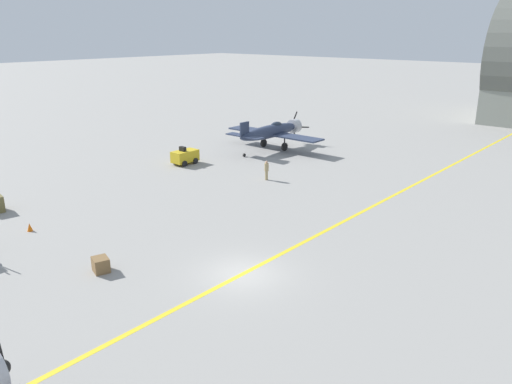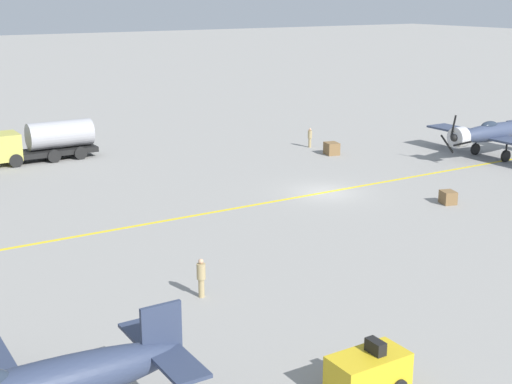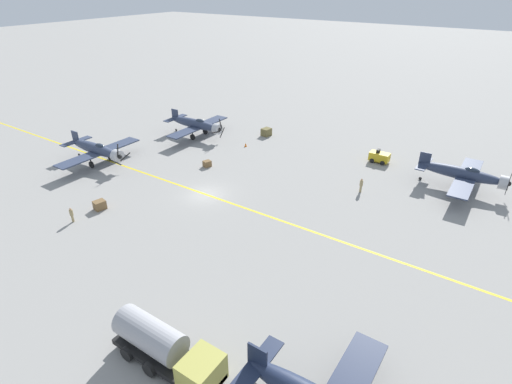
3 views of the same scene
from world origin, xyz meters
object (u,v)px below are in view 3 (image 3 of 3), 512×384
Objects in this scene: supply_crate_by_tanker at (266,132)px; supply_crate_outboard at (100,205)px; tow_tractor at (379,157)px; airplane_near_center at (97,149)px; fuel_tanker at (166,349)px; airplane_far_left at (464,174)px; airplane_near_left at (197,124)px; traffic_cone at (246,145)px; ground_crew_walking at (361,185)px; ground_crew_inspecting at (72,214)px; supply_crate_mid_lane at (207,164)px.

supply_crate_outboard is (29.16, -2.73, -0.11)m from supply_crate_by_tanker.
airplane_near_center is at bearing -55.57° from tow_tractor.
airplane_far_left is at bearing 162.99° from fuel_tanker.
supply_crate_outboard is (22.77, 6.05, -1.52)m from airplane_near_left.
supply_crate_outboard is (28.98, -20.93, -0.30)m from tow_tractor.
traffic_cone is at bearing 132.60° from airplane_near_center.
airplane_near_left is at bearing -77.04° from tow_tractor.
airplane_near_center is 10.23× the size of supply_crate_outboard.
traffic_cone is (5.42, -18.26, -0.52)m from tow_tractor.
ground_crew_walking is (3.37, 28.04, -1.06)m from airplane_near_left.
airplane_near_left reaches higher than traffic_cone.
airplane_far_left is 28.97m from supply_crate_by_tanker.
supply_crate_by_tanker is at bearing -155.92° from fuel_tanker.
supply_crate_mid_lane is at bearing 171.66° from ground_crew_inspecting.
supply_crate_by_tanker is at bearing 179.45° from traffic_cone.
tow_tractor is at bearing -173.73° from ground_crew_walking.
supply_crate_mid_lane is (14.22, -0.22, -0.19)m from supply_crate_by_tanker.
ground_crew_inspecting reaches higher than supply_crate_outboard.
traffic_cone is at bearing -102.17° from ground_crew_walking.
airplane_far_left is 4.62× the size of tow_tractor.
airplane_near_left reaches higher than supply_crate_by_tanker.
supply_crate_mid_lane is at bearing -1.10° from traffic_cone.
airplane_near_center is at bearing -38.94° from traffic_cone.
fuel_tanker reaches higher than ground_crew_inspecting.
ground_crew_walking is 19.99m from supply_crate_mid_lane.
ground_crew_walking is at bearing 131.41° from supply_crate_outboard.
airplane_far_left is 12.45× the size of supply_crate_mid_lane.
tow_tractor is at bearing 179.07° from fuel_tanker.
supply_crate_mid_lane is 1.75× the size of traffic_cone.
supply_crate_outboard is at bearing 44.62° from airplane_near_center.
airplane_near_left is 10.95m from supply_crate_by_tanker.
airplane_near_left is 7.32× the size of ground_crew_inspecting.
ground_crew_walking is 1.48× the size of supply_crate_outboard.
ground_crew_inspecting is 1.15× the size of supply_crate_by_tanker.
ground_crew_walking reaches higher than supply_crate_by_tanker.
tow_tractor is (-2.40, -10.61, -1.22)m from airplane_far_left.
supply_crate_by_tanker is 14.23m from supply_crate_mid_lane.
supply_crate_outboard is (-10.17, -20.30, -1.02)m from fuel_tanker.
airplane_near_left is 12.45× the size of supply_crate_mid_lane.
tow_tractor reaches higher than ground_crew_inspecting.
airplane_near_center reaches higher than traffic_cone.
ground_crew_inspecting is (32.17, -21.08, 0.10)m from tow_tractor.
supply_crate_outboard is at bearing 177.37° from ground_crew_inspecting.
supply_crate_outboard is at bearing -6.48° from traffic_cone.
airplane_near_left is 23.61m from supply_crate_outboard.
ground_crew_walking is (-29.56, 1.69, -0.56)m from fuel_tanker.
supply_crate_by_tanker is 1.22× the size of supply_crate_outboard.
supply_crate_by_tanker reaches higher than supply_crate_mid_lane.
supply_crate_mid_lane is at bearing -144.67° from fuel_tanker.
airplane_far_left is at bearing 77.25° from tow_tractor.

